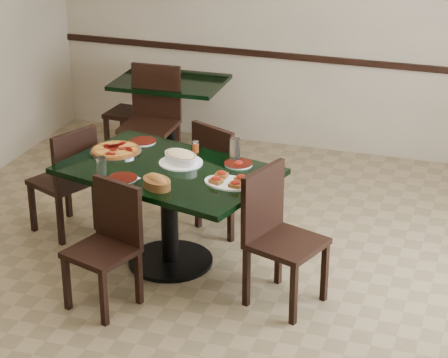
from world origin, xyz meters
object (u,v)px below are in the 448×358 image
(chair_far, at_px, (223,172))
(pepperoni_pizza, at_px, (116,150))
(back_chair_near, at_px, (153,114))
(back_chair_left, at_px, (135,108))
(lasagna_casserole, at_px, (181,157))
(bread_basket, at_px, (157,182))
(chair_left, at_px, (68,176))
(bruschetta_platter, at_px, (228,181))
(chair_right, at_px, (276,229))
(main_table, at_px, (169,192))
(back_table, at_px, (170,103))
(chair_near, at_px, (109,239))

(chair_far, height_order, pepperoni_pizza, chair_far)
(back_chair_near, xyz_separation_m, back_chair_left, (-0.36, 0.40, -0.11))
(chair_far, distance_m, back_chair_left, 1.89)
(lasagna_casserole, height_order, bread_basket, bread_basket)
(chair_left, height_order, bread_basket, chair_left)
(chair_far, bearing_deg, bruschetta_platter, 136.90)
(chair_far, bearing_deg, chair_left, 46.88)
(pepperoni_pizza, distance_m, lasagna_casserole, 0.53)
(chair_left, relative_size, back_chair_near, 0.90)
(chair_far, relative_size, chair_right, 0.96)
(bread_basket, bearing_deg, chair_far, 114.18)
(lasagna_casserole, bearing_deg, bruschetta_platter, 0.86)
(back_chair_left, height_order, bruschetta_platter, same)
(pepperoni_pizza, bearing_deg, back_chair_left, 110.41)
(back_chair_near, height_order, lasagna_casserole, back_chair_near)
(back_chair_left, xyz_separation_m, pepperoni_pizza, (0.67, -1.80, 0.32))
(main_table, relative_size, lasagna_casserole, 4.88)
(chair_left, xyz_separation_m, bread_basket, (0.97, -0.53, 0.30))
(back_table, relative_size, bruschetta_platter, 2.65)
(chair_far, xyz_separation_m, bruschetta_platter, (0.30, -0.75, 0.27))
(back_chair_near, height_order, pepperoni_pizza, back_chair_near)
(back_chair_left, bearing_deg, chair_left, 11.08)
(back_chair_near, bearing_deg, lasagna_casserole, -61.89)
(chair_left, relative_size, bread_basket, 3.13)
(main_table, height_order, chair_left, chair_left)
(chair_far, distance_m, bruschetta_platter, 0.85)
(chair_near, height_order, bread_basket, chair_near)
(bruschetta_platter, bearing_deg, main_table, 176.54)
(pepperoni_pizza, bearing_deg, bread_basket, -42.61)
(back_chair_near, bearing_deg, back_chair_left, 129.65)
(back_chair_near, relative_size, bruschetta_platter, 2.55)
(bread_basket, bearing_deg, chair_right, 38.71)
(chair_far, xyz_separation_m, chair_left, (-1.10, -0.43, -0.01))
(main_table, relative_size, pepperoni_pizza, 4.30)
(back_table, bearing_deg, back_chair_left, -179.89)
(back_table, distance_m, bread_basket, 2.47)
(back_chair_left, height_order, lasagna_casserole, lasagna_casserole)
(chair_right, bearing_deg, lasagna_casserole, 85.37)
(chair_right, height_order, bruschetta_platter, chair_right)
(pepperoni_pizza, bearing_deg, chair_left, 175.06)
(bread_basket, height_order, bruschetta_platter, bread_basket)
(chair_right, distance_m, back_chair_left, 2.98)
(main_table, height_order, chair_near, chair_near)
(chair_right, bearing_deg, main_table, 93.54)
(bread_basket, bearing_deg, main_table, 131.56)
(chair_right, distance_m, lasagna_casserole, 0.92)
(chair_far, relative_size, back_chair_left, 1.11)
(back_chair_left, bearing_deg, back_chair_near, 45.20)
(chair_left, bearing_deg, back_chair_near, -161.54)
(chair_right, xyz_separation_m, lasagna_casserole, (-0.81, 0.35, 0.27))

